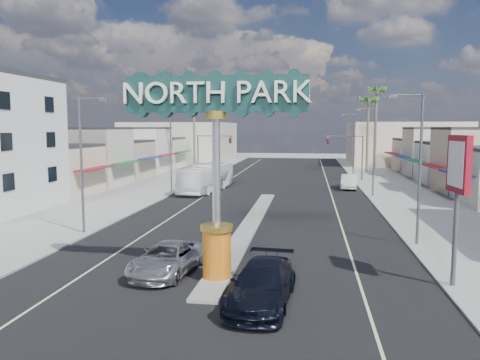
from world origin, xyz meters
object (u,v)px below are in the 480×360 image
(suv_right, at_px, (262,284))
(streetlight_l_mid, at_px, (172,146))
(streetlight_l_far, at_px, (214,140))
(palm_right_mid, at_px, (368,104))
(traffic_signal_right, at_px, (348,149))
(streetlight_r_near, at_px, (417,161))
(gateway_sign, at_px, (216,152))
(streetlight_r_mid, at_px, (372,147))
(car_parked_right, at_px, (349,182))
(streetlight_r_far, at_px, (353,141))
(bank_pylon_sign, at_px, (458,173))
(car_parked_left, at_px, (200,183))
(traffic_signal_left, at_px, (211,148))
(palm_right_far, at_px, (377,95))
(suv_left, at_px, (167,259))
(palm_left_far, at_px, (194,97))
(city_bus, at_px, (207,177))
(streetlight_l_near, at_px, (84,158))

(suv_right, bearing_deg, streetlight_l_mid, 116.89)
(streetlight_l_far, distance_m, palm_right_mid, 24.41)
(traffic_signal_right, relative_size, streetlight_r_near, 0.67)
(gateway_sign, xyz_separation_m, streetlight_r_mid, (10.43, 28.02, -0.86))
(streetlight_l_mid, relative_size, car_parked_right, 1.79)
(streetlight_r_far, bearing_deg, bank_pylon_sign, -89.93)
(palm_right_mid, bearing_deg, car_parked_right, -102.20)
(streetlight_l_mid, bearing_deg, streetlight_r_mid, 0.00)
(car_parked_left, bearing_deg, streetlight_r_near, -56.60)
(traffic_signal_left, height_order, streetlight_r_far, streetlight_r_far)
(traffic_signal_right, distance_m, palm_right_far, 20.59)
(traffic_signal_right, bearing_deg, car_parked_right, -93.51)
(streetlight_l_far, xyz_separation_m, palm_right_far, (25.43, 10.00, 7.32))
(streetlight_r_mid, distance_m, car_parked_right, 7.64)
(streetlight_l_mid, relative_size, streetlight_r_mid, 1.00)
(streetlight_r_near, bearing_deg, suv_left, -150.29)
(traffic_signal_right, xyz_separation_m, palm_left_far, (-22.18, 6.01, 7.22))
(streetlight_r_far, xyz_separation_m, city_bus, (-17.43, -20.46, -3.50))
(streetlight_l_far, xyz_separation_m, suv_left, (7.88, -49.41, -4.33))
(palm_left_far, bearing_deg, city_bus, -71.99)
(city_bus, bearing_deg, streetlight_r_near, -43.33)
(suv_left, bearing_deg, palm_right_mid, 80.81)
(traffic_signal_right, bearing_deg, city_bus, -142.42)
(streetlight_l_near, bearing_deg, car_parked_left, 83.32)
(streetlight_r_near, height_order, palm_right_mid, palm_right_mid)
(gateway_sign, height_order, streetlight_l_mid, gateway_sign)
(palm_right_mid, relative_size, car_parked_right, 2.41)
(bank_pylon_sign, bearing_deg, gateway_sign, 178.24)
(streetlight_l_mid, distance_m, car_parked_left, 5.23)
(car_parked_right, distance_m, bank_pylon_sign, 33.91)
(traffic_signal_left, relative_size, suv_left, 1.13)
(suv_right, xyz_separation_m, bank_pylon_sign, (8.14, 3.19, 4.28))
(streetlight_r_near, distance_m, car_parked_left, 28.80)
(streetlight_l_mid, bearing_deg, streetlight_r_far, 46.52)
(streetlight_r_mid, height_order, bank_pylon_sign, streetlight_r_mid)
(suv_left, relative_size, city_bus, 0.47)
(traffic_signal_right, bearing_deg, streetlight_r_far, 81.14)
(streetlight_r_near, bearing_deg, city_bus, 128.98)
(traffic_signal_right, height_order, streetlight_r_mid, streetlight_r_mid)
(palm_right_far, xyz_separation_m, bank_pylon_sign, (-4.51, -59.48, -7.28))
(streetlight_l_mid, height_order, palm_left_far, palm_left_far)
(streetlight_l_mid, xyz_separation_m, streetlight_r_mid, (20.87, 0.00, 0.00))
(streetlight_l_far, height_order, suv_left, streetlight_l_far)
(streetlight_r_mid, relative_size, car_parked_right, 1.79)
(bank_pylon_sign, bearing_deg, palm_right_mid, 82.60)
(streetlight_l_mid, xyz_separation_m, city_bus, (3.43, 1.54, -3.50))
(traffic_signal_right, height_order, streetlight_r_far, streetlight_r_far)
(streetlight_l_mid, bearing_deg, traffic_signal_left, 84.90)
(streetlight_r_mid, bearing_deg, streetlight_r_far, 90.00)
(car_parked_right, bearing_deg, bank_pylon_sign, -82.42)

